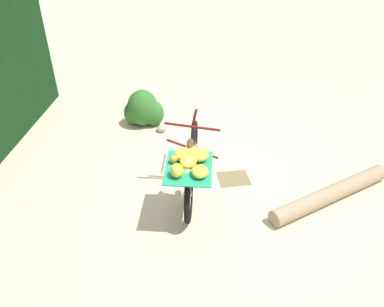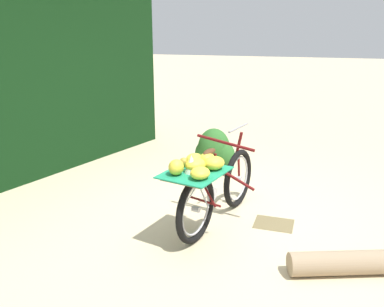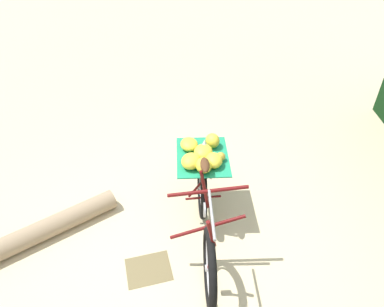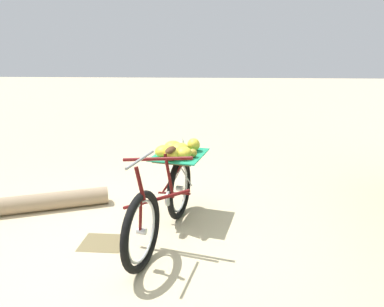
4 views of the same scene
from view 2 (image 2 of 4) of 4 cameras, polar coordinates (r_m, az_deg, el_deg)
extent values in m
plane|color=beige|center=(4.94, 4.06, -8.67)|extent=(60.00, 60.00, 0.00)
cube|color=black|center=(6.55, -23.72, 10.27)|extent=(2.26, 5.42, 3.05)
torus|color=black|center=(5.08, 6.49, -3.49)|extent=(0.22, 0.73, 0.73)
torus|color=#B7B7BC|center=(5.08, 6.49, -3.49)|extent=(0.14, 0.56, 0.57)
cylinder|color=#B7B7BC|center=(5.08, 6.49, -3.49)|extent=(0.09, 0.08, 0.06)
torus|color=black|center=(4.21, 0.56, -7.84)|extent=(0.22, 0.73, 0.73)
torus|color=#B7B7BC|center=(4.21, 0.56, -7.84)|extent=(0.14, 0.56, 0.57)
cylinder|color=#B7B7BC|center=(4.21, 0.56, -7.84)|extent=(0.09, 0.08, 0.06)
cylinder|color=#590F0F|center=(4.75, 4.95, -2.83)|extent=(0.69, 0.18, 0.30)
cylinder|color=#590F0F|center=(4.57, 4.69, 1.52)|extent=(0.70, 0.19, 0.11)
cylinder|color=#590F0F|center=(4.39, 2.79, -2.99)|extent=(0.12, 0.06, 0.49)
cylinder|color=#590F0F|center=(4.36, 1.82, -6.75)|extent=(0.38, 0.10, 0.05)
cylinder|color=#590F0F|center=(4.25, 1.58, -4.32)|extent=(0.32, 0.09, 0.47)
cylinder|color=#590F0F|center=(5.04, 6.60, -1.86)|extent=(0.05, 0.04, 0.30)
cylinder|color=#590F0F|center=(4.93, 6.62, 1.34)|extent=(0.10, 0.06, 0.30)
cylinder|color=gray|center=(4.86, 6.56, 3.62)|extent=(0.13, 0.51, 0.02)
ellipsoid|color=#4C2D19|center=(4.25, 2.47, 0.22)|extent=(0.13, 0.23, 0.06)
cylinder|color=#B7B7BC|center=(4.51, 2.99, -5.73)|extent=(0.05, 0.16, 0.16)
cylinder|color=#B7B7BC|center=(4.21, 1.22, -5.03)|extent=(0.20, 0.06, 0.39)
cylinder|color=#B7B7BC|center=(4.05, -0.25, -5.99)|extent=(0.24, 0.07, 0.39)
cube|color=brown|center=(4.05, 0.44, -2.91)|extent=(0.56, 0.68, 0.02)
cube|color=#1E8C60|center=(4.04, 0.44, -2.67)|extent=(0.67, 0.78, 0.01)
ellipsoid|color=yellow|center=(3.94, -2.24, -1.94)|extent=(0.15, 0.18, 0.16)
ellipsoid|color=yellow|center=(4.09, 3.13, -1.35)|extent=(0.28, 0.29, 0.14)
ellipsoid|color=yellow|center=(4.04, 0.50, -1.61)|extent=(0.27, 0.29, 0.13)
ellipsoid|color=yellow|center=(4.21, 2.12, -0.80)|extent=(0.18, 0.20, 0.14)
ellipsoid|color=yellow|center=(4.20, 0.33, -0.87)|extent=(0.21, 0.23, 0.13)
ellipsoid|color=yellow|center=(3.85, 1.08, -2.75)|extent=(0.21, 0.24, 0.11)
sphere|color=#B29333|center=(4.18, -1.15, -1.23)|extent=(0.10, 0.10, 0.10)
sphere|color=gold|center=(4.06, 0.09, -1.86)|extent=(0.08, 0.08, 0.08)
cone|color=white|center=(3.99, -0.10, -1.46)|extent=(0.17, 0.17, 0.18)
ellipsoid|color=#2D6628|center=(6.47, 3.08, 0.74)|extent=(0.52, 0.46, 0.64)
ellipsoid|color=#2D6628|center=(6.42, 4.50, -0.33)|extent=(0.35, 0.32, 0.45)
ellipsoid|color=#2D6628|center=(6.59, 1.83, 0.03)|extent=(0.32, 0.29, 0.42)
cylinder|color=#4C3823|center=(6.55, 3.05, -1.43)|extent=(0.05, 0.05, 0.13)
ellipsoid|color=gray|center=(6.23, 4.86, -2.59)|extent=(0.16, 0.13, 0.10)
cube|color=olive|center=(4.82, 11.43, -9.64)|extent=(0.44, 0.36, 0.01)
camera|label=1|loc=(2.15, -85.13, 42.99)|focal=36.92mm
camera|label=3|loc=(6.50, 16.83, 24.66)|focal=33.16mm
camera|label=4|loc=(7.43, 6.15, 14.67)|focal=30.97mm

